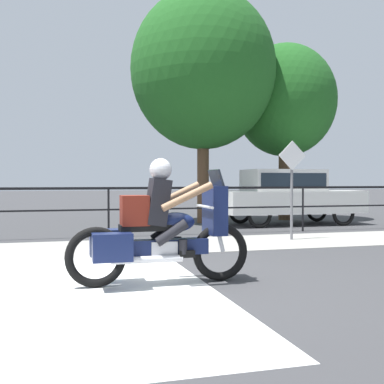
{
  "coord_description": "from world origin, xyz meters",
  "views": [
    {
      "loc": [
        -1.1,
        -6.31,
        1.34
      ],
      "look_at": [
        0.68,
        0.17,
        1.18
      ],
      "focal_mm": 45.0,
      "sensor_mm": 36.0,
      "label": 1
    }
  ],
  "objects": [
    {
      "name": "tree_behind_car",
      "position": [
        6.34,
        8.77,
        4.07
      ],
      "size": [
        3.48,
        3.48,
        6.01
      ],
      "color": "brown",
      "rests_on": "ground"
    },
    {
      "name": "parked_car",
      "position": [
        5.57,
        7.0,
        0.96
      ],
      "size": [
        4.33,
        1.66,
        1.68
      ],
      "rotation": [
        0.0,
        0.0,
        0.05
      ],
      "color": "silver",
      "rests_on": "ground"
    },
    {
      "name": "ground_plane",
      "position": [
        0.0,
        0.0,
        0.0
      ],
      "size": [
        120.0,
        120.0,
        0.0
      ],
      "primitive_type": "plane",
      "color": "#38383A"
    },
    {
      "name": "crosswalk_band",
      "position": [
        -0.93,
        -0.2,
        0.0
      ],
      "size": [
        3.32,
        6.0,
        0.01
      ],
      "primitive_type": "cube",
      "color": "silver",
      "rests_on": "ground"
    },
    {
      "name": "tree_behind_sign",
      "position": [
        3.28,
        8.32,
        4.84
      ],
      "size": [
        4.57,
        4.57,
        7.37
      ],
      "color": "brown",
      "rests_on": "ground"
    },
    {
      "name": "street_sign",
      "position": [
        3.95,
        3.57,
        1.4
      ],
      "size": [
        0.67,
        0.06,
        2.24
      ],
      "color": "slate",
      "rests_on": "ground"
    },
    {
      "name": "motorcycle",
      "position": [
        0.13,
        -0.21,
        0.71
      ],
      "size": [
        2.41,
        0.76,
        1.63
      ],
      "rotation": [
        0.0,
        0.0,
        -0.09
      ],
      "color": "black",
      "rests_on": "ground"
    },
    {
      "name": "fence_railing",
      "position": [
        0.0,
        5.18,
        0.94
      ],
      "size": [
        36.0,
        0.05,
        1.19
      ],
      "color": "black",
      "rests_on": "ground"
    },
    {
      "name": "sidewalk_band",
      "position": [
        0.0,
        3.4,
        0.01
      ],
      "size": [
        44.0,
        2.4,
        0.01
      ],
      "primitive_type": "cube",
      "color": "#99968E",
      "rests_on": "ground"
    }
  ]
}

